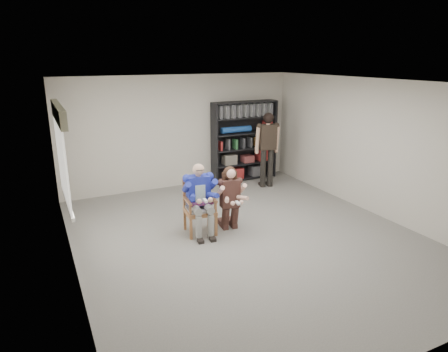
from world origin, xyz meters
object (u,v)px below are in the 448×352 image
kneeling_woman (231,199)px  standing_man (267,151)px  armchair (200,207)px  bookshelf (244,141)px  seated_man (200,199)px

kneeling_woman → standing_man: standing_man is taller
armchair → kneeling_woman: bearing=-5.1°
kneeling_woman → bookshelf: bearing=63.6°
seated_man → bookshelf: bearing=54.8°
bookshelf → standing_man: 0.86m
armchair → seated_man: seated_man is taller
seated_man → kneeling_woman: (0.58, -0.12, -0.06)m
seated_man → bookshelf: bookshelf is taller
seated_man → kneeling_woman: bearing=-5.1°
armchair → bookshelf: bookshelf is taller
armchair → seated_man: size_ratio=0.77×
kneeling_woman → bookshelf: bookshelf is taller
seated_man → kneeling_woman: 0.60m
kneeling_woman → seated_man: bearing=174.9°
armchair → seated_man: 0.16m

